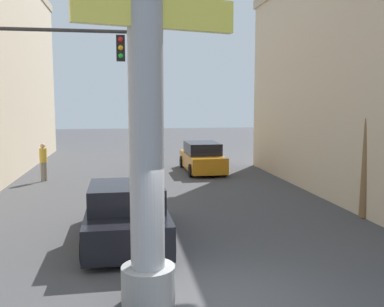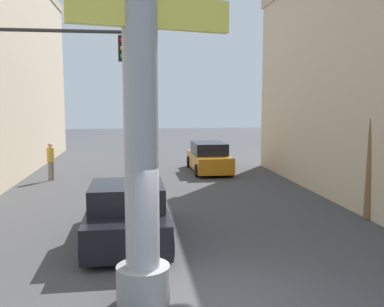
{
  "view_description": "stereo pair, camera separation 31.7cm",
  "coord_description": "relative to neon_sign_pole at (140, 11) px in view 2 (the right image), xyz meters",
  "views": [
    {
      "loc": [
        -1.7,
        -7.09,
        3.64
      ],
      "look_at": [
        0.0,
        3.39,
        2.38
      ],
      "focal_mm": 40.0,
      "sensor_mm": 36.0,
      "label": 1
    },
    {
      "loc": [
        -1.38,
        -7.13,
        3.64
      ],
      "look_at": [
        0.0,
        3.39,
        2.38
      ],
      "focal_mm": 40.0,
      "sensor_mm": 36.0,
      "label": 2
    }
  ],
  "objects": [
    {
      "name": "car_lead",
      "position": [
        -0.36,
        3.78,
        -4.48
      ],
      "size": [
        2.2,
        4.81,
        1.56
      ],
      "color": "black",
      "rests_on": "ground"
    },
    {
      "name": "street_lamp",
      "position": [
        6.88,
        6.25,
        -0.65
      ],
      "size": [
        2.29,
        0.28,
        7.57
      ],
      "color": "#59595E",
      "rests_on": "ground"
    },
    {
      "name": "ground_plane",
      "position": [
        1.28,
        9.62,
        -5.18
      ],
      "size": [
        88.82,
        88.82,
        0.0
      ],
      "primitive_type": "plane",
      "color": "#424244"
    },
    {
      "name": "palm_tree_near_right",
      "position": [
        7.31,
        4.99,
        0.27
      ],
      "size": [
        2.71,
        2.75,
        9.25
      ],
      "color": "brown",
      "rests_on": "ground"
    },
    {
      "name": "pedestrian_far_left",
      "position": [
        -4.1,
        13.1,
        -4.14
      ],
      "size": [
        0.48,
        0.48,
        1.77
      ],
      "color": "gray",
      "rests_on": "ground"
    },
    {
      "name": "neon_sign_pole",
      "position": [
        0.0,
        0.0,
        0.0
      ],
      "size": [
        3.21,
        0.98,
        10.27
      ],
      "color": "#9E9EA3",
      "rests_on": "ground"
    },
    {
      "name": "car_far",
      "position": [
        3.72,
        14.7,
        -4.44
      ],
      "size": [
        1.93,
        4.58,
        1.56
      ],
      "color": "black",
      "rests_on": "ground"
    },
    {
      "name": "traffic_light_mast",
      "position": [
        -3.08,
        4.81,
        -1.15
      ],
      "size": [
        5.01,
        0.32,
        5.7
      ],
      "color": "#333333",
      "rests_on": "ground"
    }
  ]
}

